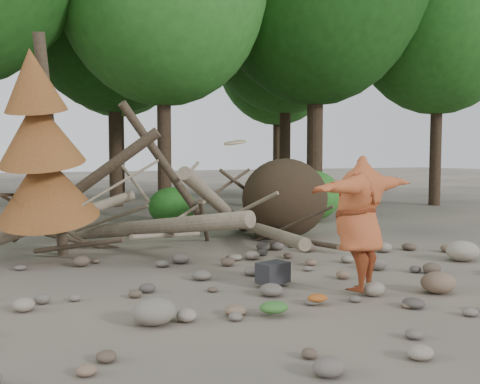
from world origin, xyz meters
name	(u,v)px	position (x,y,z in m)	size (l,w,h in m)	color
ground	(276,288)	(0.00, 0.00, 0.00)	(120.00, 120.00, 0.00)	#514C44
deadfall_pile	(265,201)	(2.02, 4.24, 0.95)	(8.55, 5.24, 3.30)	#332619
dead_conifer	(42,152)	(-3.12, 3.37, 2.11)	(2.06, 2.16, 4.35)	#4C3F30
bush_mid	(172,206)	(0.80, 7.80, 0.56)	(1.40, 1.40, 1.12)	#25681E
bush_right	(309,195)	(5.00, 7.00, 0.80)	(2.00, 2.00, 1.60)	#2F7B26
frisbee_thrower	(359,223)	(0.88, -0.90, 1.07)	(3.38, 1.46, 2.20)	#AA4C26
backpack	(273,276)	(-0.01, 0.10, 0.16)	(0.48, 0.32, 0.32)	black
cloth_green	(274,311)	(-0.74, -1.29, 0.07)	(0.39, 0.32, 0.15)	#326528
cloth_orange	(317,301)	(0.06, -1.08, 0.05)	(0.29, 0.24, 0.10)	#9E4C1B
boulder_front_left	(154,311)	(-2.22, -0.96, 0.16)	(0.55, 0.49, 0.33)	slate
boulder_front_right	(438,283)	(2.05, -1.29, 0.16)	(0.53, 0.48, 0.32)	#785F4B
boulder_mid_right	(463,251)	(4.31, 0.32, 0.20)	(0.66, 0.59, 0.40)	gray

